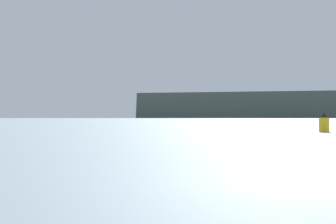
{
  "coord_description": "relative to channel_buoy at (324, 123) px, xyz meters",
  "views": [
    {
      "loc": [
        -4.08,
        -10.72,
        1.41
      ],
      "look_at": [
        -3.03,
        17.49,
        1.7
      ],
      "focal_mm": 54.53,
      "sensor_mm": 36.0,
      "label": 1
    }
  ],
  "objects": [
    {
      "name": "distant_headland",
      "position": [
        -3.6,
        1133.01,
        23.84
      ],
      "size": [
        1366.59,
        731.46,
        49.32
      ],
      "primitive_type": "cube",
      "rotation": [
        0.0,
        0.0,
        -0.29
      ],
      "color": "#4C564C",
      "rests_on": "ground_plane"
    },
    {
      "name": "channel_buoy",
      "position": [
        0.0,
        0.0,
        0.0
      ],
      "size": [
        0.97,
        0.97,
        1.87
      ],
      "color": "yellow",
      "rests_on": "ground_plane"
    }
  ]
}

